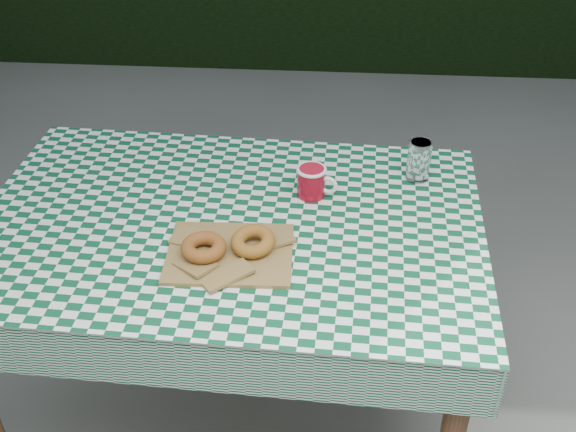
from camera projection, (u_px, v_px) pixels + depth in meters
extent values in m
cube|color=brown|center=(235.00, 326.00, 2.08)|extent=(1.34, 0.93, 0.75)
cube|color=#0B4728|center=(229.00, 222.00, 1.87)|extent=(1.37, 0.95, 0.01)
cube|color=olive|center=(230.00, 253.00, 1.74)|extent=(0.31, 0.26, 0.02)
torus|color=#94571E|center=(204.00, 247.00, 1.72)|extent=(0.12, 0.12, 0.03)
torus|color=#96651F|center=(253.00, 241.00, 1.73)|extent=(0.15, 0.15, 0.03)
cylinder|color=white|center=(419.00, 160.00, 2.00)|extent=(0.07, 0.07, 0.12)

